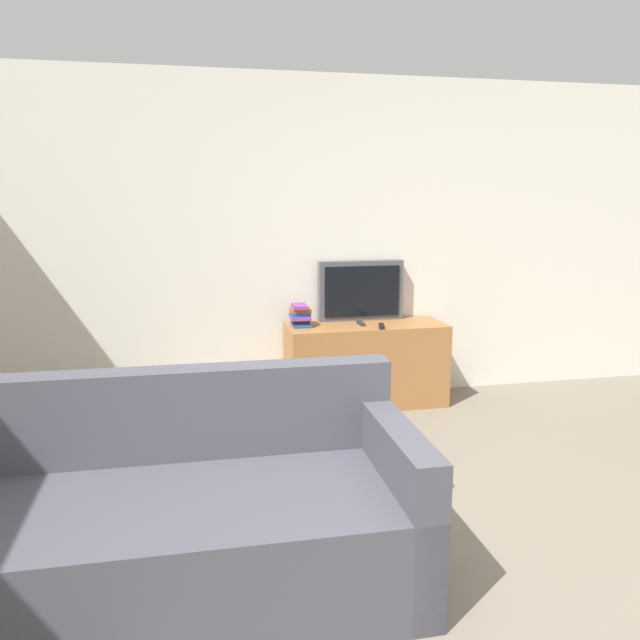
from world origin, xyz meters
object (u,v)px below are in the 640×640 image
object	(u,v)px
tv_stand	(366,365)
couch	(165,526)
television	(361,291)
remote_on_stand	(361,323)
remote_secondary	(381,326)
book_stack	(300,316)

from	to	relation	value
tv_stand	couch	xyz separation A→B (m)	(-1.52, -2.18, -0.03)
television	couch	size ratio (longest dim) A/B	0.33
remote_on_stand	television	bearing A→B (deg)	74.68
tv_stand	remote_on_stand	bearing A→B (deg)	176.64
tv_stand	remote_on_stand	xyz separation A→B (m)	(-0.05, 0.00, 0.34)
remote_on_stand	tv_stand	bearing A→B (deg)	-3.36
tv_stand	remote_secondary	distance (m)	0.38
television	book_stack	xyz separation A→B (m)	(-0.53, -0.14, -0.16)
book_stack	remote_secondary	bearing A→B (deg)	-17.67
book_stack	remote_on_stand	xyz separation A→B (m)	(0.48, -0.05, -0.07)
couch	book_stack	distance (m)	2.48
tv_stand	television	distance (m)	0.61
couch	remote_on_stand	world-z (taller)	couch
couch	remote_secondary	xyz separation A→B (m)	(1.60, 2.04, 0.37)
tv_stand	remote_secondary	world-z (taller)	remote_secondary
tv_stand	television	world-z (taller)	television
television	remote_secondary	world-z (taller)	television
television	remote_on_stand	xyz separation A→B (m)	(-0.05, -0.19, -0.23)
remote_on_stand	remote_secondary	world-z (taller)	same
couch	remote_secondary	bearing A→B (deg)	52.73
tv_stand	remote_secondary	bearing A→B (deg)	-61.53
television	couch	bearing A→B (deg)	-122.74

